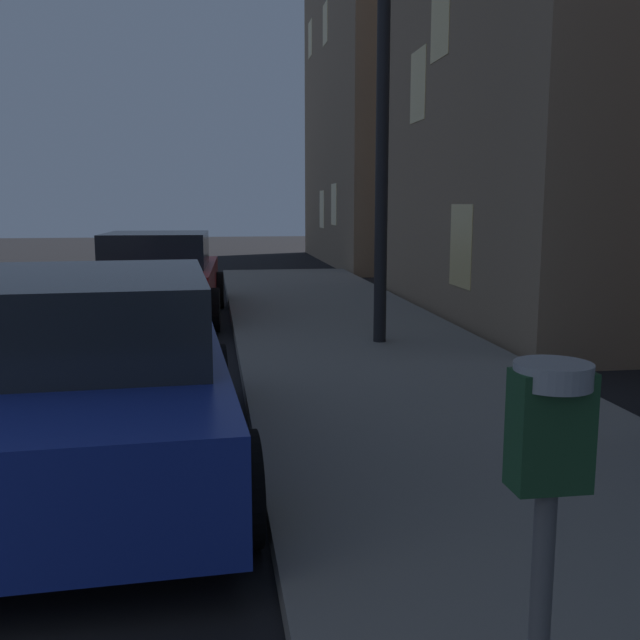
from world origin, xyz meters
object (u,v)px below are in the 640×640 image
car_blue (88,376)px  car_red (159,278)px  street_lamp (384,26)px  parking_meter (546,494)px

car_blue → car_red: size_ratio=1.02×
car_blue → street_lamp: size_ratio=0.71×
parking_meter → car_blue: (-1.68, 3.45, -0.47)m
parking_meter → car_red: (-1.68, 10.35, -0.50)m
parking_meter → car_blue: bearing=115.9°
parking_meter → car_red: parking_meter is taller
parking_meter → car_blue: size_ratio=0.33×
car_blue → parking_meter: bearing=-64.1°
parking_meter → car_blue: parking_meter is taller
car_red → street_lamp: (2.97, -3.11, 3.29)m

